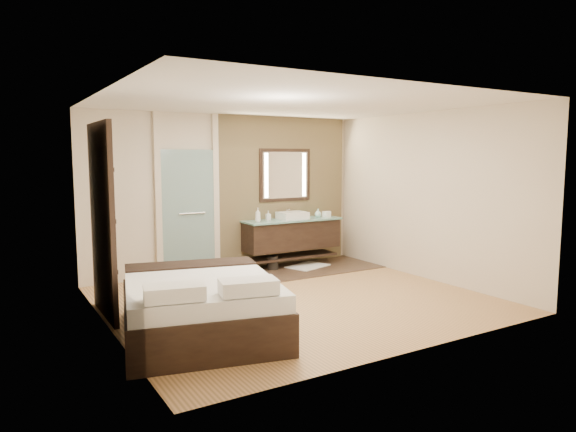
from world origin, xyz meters
TOP-DOWN VIEW (x-y plane):
  - floor at (0.00, 0.00)m, footprint 5.00×5.00m
  - tile_strip at (0.60, 1.60)m, footprint 3.80×1.30m
  - stone_wall at (1.10, 2.21)m, footprint 2.60×0.08m
  - vanity at (1.10, 1.92)m, footprint 1.85×0.55m
  - mirror_unit at (1.10, 2.16)m, footprint 1.06×0.04m
  - frosted_door at (-0.75, 2.20)m, footprint 1.10×0.12m
  - shoji_partition at (-2.43, 0.60)m, footprint 0.06×1.20m
  - bed at (-1.65, -0.64)m, footprint 2.05×2.35m
  - bath_mat at (1.30, 1.69)m, footprint 0.84×0.70m
  - waste_bin at (0.64, 1.82)m, footprint 0.26×0.26m
  - tissue_box at (1.83, 1.87)m, footprint 0.13×0.13m
  - soap_bottle_a at (0.38, 1.87)m, footprint 0.10×0.10m
  - soap_bottle_b at (0.64, 1.97)m, footprint 0.09×0.09m
  - soap_bottle_c at (1.67, 1.92)m, footprint 0.12×0.12m
  - cup at (1.91, 1.94)m, footprint 0.15×0.15m

SIDE VIEW (x-z plane):
  - floor at x=0.00m, z-range 0.00..0.00m
  - tile_strip at x=0.60m, z-range 0.00..0.01m
  - bath_mat at x=1.30m, z-range 0.01..0.03m
  - waste_bin at x=0.64m, z-range 0.00..0.25m
  - bed at x=-1.65m, z-range -0.07..0.72m
  - vanity at x=1.10m, z-range 0.14..1.02m
  - cup at x=1.91m, z-range 0.86..0.96m
  - tissue_box at x=1.83m, z-range 0.86..0.97m
  - soap_bottle_c at x=1.67m, z-range 0.86..1.02m
  - soap_bottle_b at x=0.64m, z-range 0.86..1.03m
  - soap_bottle_a at x=0.38m, z-range 0.86..1.11m
  - frosted_door at x=-0.75m, z-range -0.21..2.49m
  - shoji_partition at x=-2.43m, z-range 0.01..2.41m
  - stone_wall at x=1.10m, z-range 0.00..2.70m
  - mirror_unit at x=1.10m, z-range 1.17..2.13m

